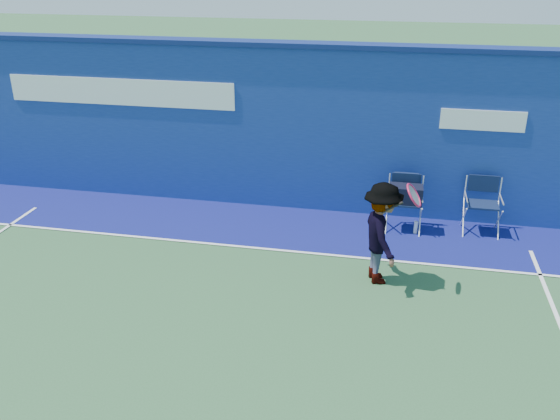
% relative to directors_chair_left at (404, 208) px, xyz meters
% --- Properties ---
extents(ground, '(80.00, 80.00, 0.00)m').
position_rel_directors_chair_left_xyz_m(ground, '(-2.42, -4.45, -0.42)').
color(ground, '#2D5531').
rests_on(ground, ground).
extents(stadium_wall, '(24.00, 0.50, 3.08)m').
position_rel_directors_chair_left_xyz_m(stadium_wall, '(-2.42, 0.75, 1.14)').
color(stadium_wall, navy).
rests_on(stadium_wall, ground).
extents(out_of_bounds_strip, '(24.00, 1.80, 0.01)m').
position_rel_directors_chair_left_xyz_m(out_of_bounds_strip, '(-2.42, -0.35, -0.41)').
color(out_of_bounds_strip, navy).
rests_on(out_of_bounds_strip, ground).
extents(court_lines, '(24.00, 12.00, 0.01)m').
position_rel_directors_chair_left_xyz_m(court_lines, '(-2.42, -3.85, -0.40)').
color(court_lines, white).
rests_on(court_lines, out_of_bounds_strip).
extents(directors_chair_left, '(0.58, 0.54, 0.98)m').
position_rel_directors_chair_left_xyz_m(directors_chair_left, '(0.00, 0.00, 0.00)').
color(directors_chair_left, silver).
rests_on(directors_chair_left, ground).
extents(directors_chair_right, '(0.58, 0.52, 0.97)m').
position_rel_directors_chair_left_xyz_m(directors_chair_right, '(1.32, 0.15, -0.11)').
color(directors_chair_right, silver).
rests_on(directors_chair_right, ground).
extents(water_bottle, '(0.07, 0.07, 0.23)m').
position_rel_directors_chair_left_xyz_m(water_bottle, '(0.22, -0.12, -0.30)').
color(water_bottle, silver).
rests_on(water_bottle, ground).
extents(tennis_player, '(0.96, 1.12, 1.61)m').
position_rel_directors_chair_left_xyz_m(tennis_player, '(-0.33, -1.88, 0.36)').
color(tennis_player, '#EA4738').
rests_on(tennis_player, ground).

